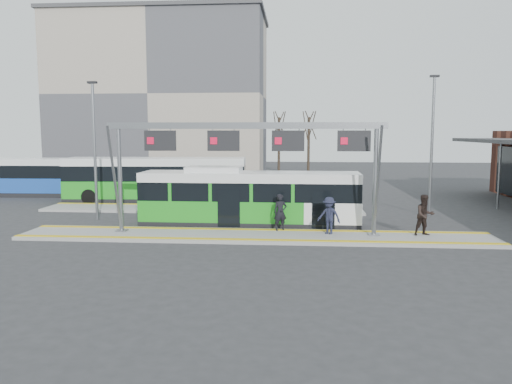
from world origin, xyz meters
TOP-DOWN VIEW (x-y plane):
  - ground at (0.00, 0.00)m, footprint 120.00×120.00m
  - platform_main at (0.00, 0.00)m, footprint 22.00×3.00m
  - platform_second at (-4.00, 8.00)m, footprint 20.00×3.00m
  - tactile_main at (0.00, 0.00)m, footprint 22.00×2.65m
  - tactile_second at (-4.00, 9.15)m, footprint 20.00×0.35m
  - gantry at (-0.35, 0.25)m, footprint 13.00×1.68m
  - apartment_block at (-14.00, 36.00)m, footprint 24.50×12.50m
  - hero_bus at (-0.55, 2.96)m, footprint 11.36×2.54m
  - bg_bus_green at (-7.91, 11.34)m, footprint 12.59×3.40m
  - bg_bus_blue at (-16.99, 14.02)m, footprint 11.13×2.74m
  - passenger_a at (1.14, 1.10)m, footprint 0.75×0.60m
  - passenger_b at (7.82, 0.44)m, footprint 1.07×0.92m
  - passenger_c at (3.44, 0.43)m, footprint 1.29×1.08m
  - tree_left at (-0.01, 31.81)m, footprint 1.40×1.40m
  - tree_mid at (3.17, 29.97)m, footprint 1.40×1.40m
  - tree_far at (-20.33, 31.65)m, footprint 1.40×1.40m
  - lamp_west at (-9.26, 4.09)m, footprint 0.50×0.25m
  - lamp_east at (9.66, 6.71)m, footprint 0.50×0.25m

SIDE VIEW (x-z plane):
  - ground at x=0.00m, z-range 0.00..0.00m
  - platform_main at x=0.00m, z-range 0.00..0.15m
  - platform_second at x=-4.00m, z-range 0.00..0.15m
  - tactile_main at x=0.00m, z-range 0.15..0.17m
  - tactile_second at x=-4.00m, z-range 0.15..0.17m
  - passenger_c at x=3.44m, z-range 0.15..1.89m
  - passenger_a at x=1.14m, z-range 0.15..1.92m
  - passenger_b at x=7.82m, z-range 0.15..2.05m
  - hero_bus at x=-0.55m, z-range -0.13..2.98m
  - bg_bus_blue at x=-16.99m, z-range -0.02..2.87m
  - bg_bus_green at x=-7.91m, z-range -0.02..3.10m
  - lamp_west at x=-9.26m, z-range 0.24..7.90m
  - lamp_east at x=9.66m, z-range 0.24..8.35m
  - gantry at x=-0.35m, z-range 1.70..6.90m
  - tree_mid at x=3.17m, z-range 1.89..9.20m
  - tree_left at x=-0.01m, z-range 1.90..9.26m
  - tree_far at x=-20.33m, z-range 1.97..9.61m
  - apartment_block at x=-14.00m, z-range 0.01..18.41m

